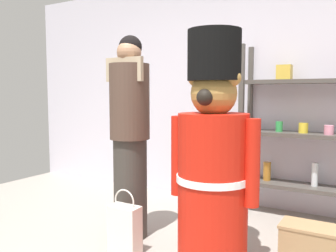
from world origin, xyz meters
TOP-DOWN VIEW (x-y plane):
  - back_wall at (0.00, 2.20)m, footprint 6.40×0.12m
  - merchandise_shelf at (0.77, 1.98)m, footprint 1.47×0.35m
  - teddy_bear_guard at (0.27, 0.63)m, footprint 0.69×0.54m
  - person_shopper at (-0.55, 0.71)m, footprint 0.36×0.34m
  - shopping_bag at (-0.38, 0.41)m, footprint 0.25×0.13m
  - display_crate at (0.94, 0.85)m, footprint 0.45×0.25m

SIDE VIEW (x-z plane):
  - display_crate at x=0.94m, z-range 0.00..0.33m
  - shopping_bag at x=-0.38m, z-range -0.06..0.46m
  - teddy_bear_guard at x=0.27m, z-range -0.09..1.61m
  - merchandise_shelf at x=0.77m, z-range -0.01..1.75m
  - person_shopper at x=-0.55m, z-range 0.03..1.78m
  - back_wall at x=0.00m, z-range 0.00..2.60m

